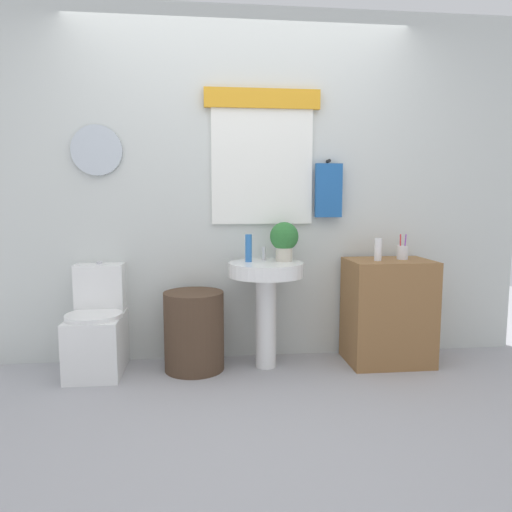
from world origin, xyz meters
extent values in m
plane|color=#A3A3A8|center=(0.00, 0.00, 0.00)|extent=(8.00, 8.00, 0.00)
cube|color=silver|center=(0.00, 1.15, 1.30)|extent=(4.40, 0.10, 2.60)
cube|color=white|center=(0.16, 1.08, 1.46)|extent=(0.75, 0.03, 0.85)
cube|color=gold|center=(0.16, 1.07, 1.94)|extent=(0.85, 0.04, 0.14)
cylinder|color=silver|center=(-1.03, 1.08, 1.56)|extent=(0.36, 0.03, 0.36)
cylinder|color=black|center=(0.66, 1.07, 1.50)|extent=(0.02, 0.06, 0.02)
cube|color=#235BA3|center=(0.66, 1.05, 1.28)|extent=(0.20, 0.05, 0.40)
cube|color=white|center=(-1.03, 0.85, 0.20)|extent=(0.36, 0.50, 0.41)
cylinder|color=white|center=(-1.03, 0.79, 0.42)|extent=(0.38, 0.38, 0.03)
cube|color=white|center=(-1.03, 1.02, 0.58)|extent=(0.34, 0.18, 0.34)
cylinder|color=silver|center=(-1.03, 1.02, 0.76)|extent=(0.04, 0.04, 0.02)
cylinder|color=#4C3828|center=(-0.36, 0.85, 0.28)|extent=(0.42, 0.42, 0.56)
cylinder|color=white|center=(0.16, 0.85, 0.33)|extent=(0.15, 0.15, 0.67)
cylinder|color=white|center=(0.16, 0.85, 0.72)|extent=(0.54, 0.54, 0.10)
cylinder|color=silver|center=(0.16, 0.97, 0.82)|extent=(0.03, 0.03, 0.10)
cube|color=olive|center=(1.07, 0.85, 0.39)|extent=(0.60, 0.44, 0.77)
cylinder|color=#2D6BB7|center=(0.04, 0.90, 0.86)|extent=(0.05, 0.05, 0.20)
cylinder|color=beige|center=(0.30, 0.91, 0.81)|extent=(0.12, 0.12, 0.10)
sphere|color=#2D7033|center=(0.30, 0.91, 0.95)|extent=(0.21, 0.21, 0.21)
cylinder|color=white|center=(0.96, 0.81, 0.85)|extent=(0.05, 0.05, 0.16)
cylinder|color=silver|center=(1.17, 0.87, 0.82)|extent=(0.08, 0.08, 0.10)
cylinder|color=purple|center=(1.19, 0.87, 0.87)|extent=(0.01, 0.03, 0.18)
cylinder|color=red|center=(1.16, 0.87, 0.87)|extent=(0.01, 0.02, 0.18)
camera|label=1|loc=(-0.27, -2.42, 1.21)|focal=32.85mm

